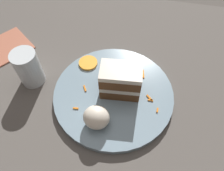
{
  "coord_description": "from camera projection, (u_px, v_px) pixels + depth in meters",
  "views": [
    {
      "loc": [
        -0.06,
        0.34,
        0.52
      ],
      "look_at": [
        0.0,
        0.05,
        0.08
      ],
      "focal_mm": 35.0,
      "sensor_mm": 36.0,
      "label": 1
    }
  ],
  "objects": [
    {
      "name": "plate",
      "position": [
        112.0,
        94.0,
        0.56
      ],
      "size": [
        0.31,
        0.31,
        0.02
      ],
      "primitive_type": "cylinder",
      "color": "gray",
      "rests_on": "dining_table"
    },
    {
      "name": "cream_dollop",
      "position": [
        96.0,
        117.0,
        0.49
      ],
      "size": [
        0.06,
        0.05,
        0.05
      ],
      "primitive_type": "ellipsoid",
      "color": "silver",
      "rests_on": "plate"
    },
    {
      "name": "ground_plane",
      "position": [
        117.0,
        88.0,
        0.62
      ],
      "size": [
        6.0,
        6.0,
        0.0
      ],
      "primitive_type": "plane",
      "color": "#4C4742",
      "rests_on": "ground"
    },
    {
      "name": "drinking_glass",
      "position": [
        29.0,
        70.0,
        0.56
      ],
      "size": [
        0.06,
        0.06,
        0.1
      ],
      "color": "silver",
      "rests_on": "dining_table"
    },
    {
      "name": "orange_garnish",
      "position": [
        88.0,
        63.0,
        0.61
      ],
      "size": [
        0.05,
        0.05,
        0.01
      ],
      "primitive_type": "cylinder",
      "color": "orange",
      "rests_on": "plate"
    },
    {
      "name": "dining_table",
      "position": [
        117.0,
        85.0,
        0.61
      ],
      "size": [
        1.37,
        0.81,
        0.03
      ],
      "primitive_type": "cube",
      "color": "#56514C",
      "rests_on": "ground"
    },
    {
      "name": "cake_slice",
      "position": [
        120.0,
        81.0,
        0.52
      ],
      "size": [
        0.1,
        0.07,
        0.09
      ],
      "rotation": [
        0.0,
        0.0,
        4.81
      ],
      "color": "brown",
      "rests_on": "plate"
    },
    {
      "name": "carrot_shreds_scatter",
      "position": [
        128.0,
        92.0,
        0.56
      ],
      "size": [
        0.2,
        0.16,
        0.0
      ],
      "color": "orange",
      "rests_on": "plate"
    }
  ]
}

